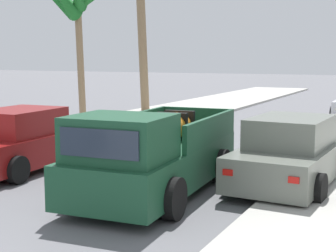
% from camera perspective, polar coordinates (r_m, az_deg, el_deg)
% --- Properties ---
extents(sidewalk_left, '(4.66, 60.00, 0.12)m').
position_cam_1_polar(sidewalk_left, '(18.78, -9.83, -0.89)').
color(sidewalk_left, '#B2AFA8').
rests_on(sidewalk_left, ground).
extents(curb_left, '(0.16, 60.00, 0.10)m').
position_cam_1_polar(curb_left, '(18.26, -7.46, -1.12)').
color(curb_left, silver).
rests_on(curb_left, ground).
extents(pickup_truck, '(2.46, 5.32, 1.80)m').
position_cam_1_polar(pickup_truck, '(10.51, -1.64, -3.35)').
color(pickup_truck, '#19472D').
rests_on(pickup_truck, ground).
extents(car_left_near, '(2.16, 4.32, 1.54)m').
position_cam_1_polar(car_left_near, '(13.45, -15.90, -1.64)').
color(car_left_near, maroon).
rests_on(car_left_near, ground).
extents(car_left_mid, '(2.18, 4.33, 1.54)m').
position_cam_1_polar(car_left_mid, '(11.59, 13.50, -3.03)').
color(car_left_mid, slate).
rests_on(car_left_mid, ground).
extents(palm_tree_left_mid, '(3.33, 3.60, 5.97)m').
position_cam_1_polar(palm_tree_left_mid, '(22.21, -10.07, 13.19)').
color(palm_tree_left_mid, '#846B4C').
rests_on(palm_tree_left_mid, ground).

